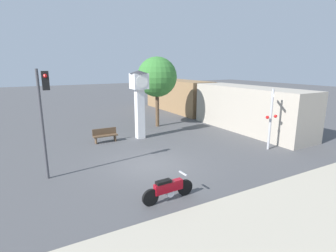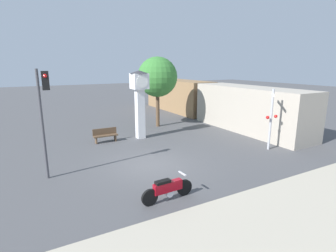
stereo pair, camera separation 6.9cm
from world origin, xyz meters
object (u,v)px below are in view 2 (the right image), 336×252
at_px(motorcycle, 168,189).
at_px(clock_tower, 140,94).
at_px(freight_train, 207,101).
at_px(street_tree, 157,77).
at_px(traffic_light, 44,106).
at_px(bench, 105,135).
at_px(railroad_crossing_signal, 271,117).

bearing_deg(motorcycle, clock_tower, 71.03).
xyz_separation_m(clock_tower, freight_train, (8.31, 3.32, -1.40)).
xyz_separation_m(motorcycle, street_tree, (5.22, 11.25, 3.60)).
relative_size(motorcycle, clock_tower, 0.47).
bearing_deg(street_tree, clock_tower, -135.36).
distance_m(traffic_light, street_tree, 11.26).
height_order(motorcycle, clock_tower, clock_tower).
height_order(traffic_light, street_tree, street_tree).
distance_m(freight_train, bench, 11.25).
distance_m(motorcycle, clock_tower, 9.33).
xyz_separation_m(freight_train, traffic_light, (-14.51, -7.52, 1.62)).
bearing_deg(clock_tower, street_tree, 44.64).
height_order(clock_tower, street_tree, street_tree).
distance_m(freight_train, street_tree, 6.12).
bearing_deg(freight_train, motorcycle, -132.31).
bearing_deg(bench, clock_tower, -5.04).
relative_size(traffic_light, bench, 3.05).
bearing_deg(bench, railroad_crossing_signal, -37.53).
relative_size(traffic_light, railroad_crossing_signal, 1.32).
relative_size(clock_tower, traffic_light, 0.96).
height_order(traffic_light, railroad_crossing_signal, traffic_light).
distance_m(clock_tower, street_tree, 3.91).
height_order(railroad_crossing_signal, street_tree, street_tree).
xyz_separation_m(motorcycle, clock_tower, (2.53, 8.59, 2.64)).
bearing_deg(street_tree, motorcycle, -114.90).
xyz_separation_m(clock_tower, street_tree, (2.70, 2.66, 0.96)).
xyz_separation_m(railroad_crossing_signal, bench, (-8.27, 6.35, -1.52)).
bearing_deg(motorcycle, railroad_crossing_signal, 13.77).
bearing_deg(motorcycle, bench, 86.88).
distance_m(motorcycle, railroad_crossing_signal, 8.84).
xyz_separation_m(freight_train, street_tree, (-5.61, -0.65, 2.36)).
bearing_deg(freight_train, street_tree, -173.35).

